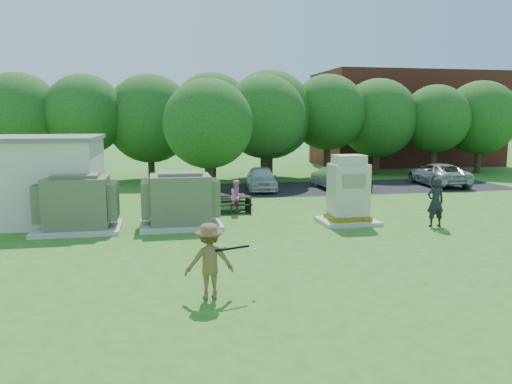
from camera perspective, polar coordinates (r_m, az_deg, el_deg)
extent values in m
plane|color=#2D6619|center=(15.20, 2.97, -7.02)|extent=(120.00, 120.00, 0.00)
cube|color=maroon|center=(46.53, 16.60, 8.00)|extent=(15.00, 8.00, 8.00)
cube|color=#232326|center=(29.94, 9.64, 0.53)|extent=(20.00, 6.00, 0.01)
cube|color=beige|center=(19.33, -19.61, -3.93)|extent=(3.00, 2.40, 0.15)
cube|color=#5B6246|center=(19.15, -19.76, -1.08)|extent=(2.20, 1.80, 1.80)
cube|color=#5B6246|center=(19.03, -19.90, 1.77)|extent=(1.60, 1.30, 0.12)
cube|color=#5B6246|center=(19.38, -23.47, -1.10)|extent=(0.32, 1.50, 1.35)
cube|color=#5B6246|center=(19.00, -15.97, -0.90)|extent=(0.32, 1.50, 1.35)
cube|color=beige|center=(19.13, -8.57, -3.66)|extent=(3.00, 2.40, 0.15)
cube|color=#5B6345|center=(18.95, -8.63, -0.77)|extent=(2.20, 1.80, 1.80)
cube|color=#5B6345|center=(18.83, -8.69, 2.11)|extent=(1.60, 1.30, 0.12)
cube|color=#5B6345|center=(18.94, -12.47, -0.81)|extent=(0.32, 1.50, 1.35)
cube|color=#5B6345|center=(19.05, -4.81, -0.59)|extent=(0.32, 1.50, 1.35)
cube|color=beige|center=(19.79, 10.41, -3.30)|extent=(2.18, 1.79, 0.15)
cube|color=yellow|center=(19.76, 10.42, -2.83)|extent=(1.54, 1.24, 0.18)
cube|color=beige|center=(19.58, 10.50, 0.27)|extent=(1.39, 1.09, 1.99)
cube|color=beige|center=(19.45, 10.59, 3.68)|extent=(1.14, 0.89, 0.35)
cube|color=gray|center=(19.00, 11.17, 1.22)|extent=(0.89, 0.04, 0.50)
cube|color=black|center=(21.65, -2.69, -0.62)|extent=(1.58, 0.61, 0.05)
cube|color=black|center=(22.17, -2.87, -1.10)|extent=(1.58, 0.22, 0.04)
cube|color=black|center=(21.22, -2.49, -1.52)|extent=(1.58, 0.22, 0.04)
cube|color=black|center=(21.62, -4.48, -1.52)|extent=(0.07, 1.19, 0.65)
cube|color=black|center=(21.82, -0.90, -1.41)|extent=(0.07, 1.19, 0.65)
imported|color=brown|center=(11.37, -5.35, -7.84)|extent=(1.17, 0.73, 1.73)
imported|color=black|center=(19.85, 19.83, -1.12)|extent=(0.69, 0.46, 1.86)
imported|color=pink|center=(21.24, -2.18, -0.56)|extent=(0.87, 0.78, 1.47)
imported|color=silver|center=(28.32, 0.61, 1.58)|extent=(2.08, 4.15, 1.36)
imported|color=#ADAEB2|center=(29.08, 8.87, 1.62)|extent=(1.60, 4.06, 1.32)
imported|color=black|center=(29.68, 11.01, 1.58)|extent=(2.52, 4.37, 1.19)
imported|color=#B3B3B8|center=(32.29, 20.07, 1.91)|extent=(2.65, 5.04, 1.35)
cylinder|color=black|center=(11.33, -2.73, -6.45)|extent=(0.82, 0.33, 0.06)
cylinder|color=maroon|center=(11.29, -3.94, -6.51)|extent=(0.23, 0.13, 0.06)
sphere|color=white|center=(11.72, -0.15, -6.65)|extent=(0.09, 0.09, 0.09)
cylinder|color=#47301E|center=(34.74, -25.20, 2.91)|extent=(0.44, 0.44, 2.40)
sphere|color=#235B1C|center=(34.63, -25.50, 7.65)|extent=(5.60, 5.60, 5.60)
cylinder|color=#47301E|center=(33.39, -18.79, 3.41)|extent=(0.44, 0.44, 2.80)
sphere|color=#235B1C|center=(33.29, -19.02, 8.39)|extent=(5.00, 5.00, 5.00)
cylinder|color=#47301E|center=(33.92, -11.87, 3.33)|extent=(0.44, 0.44, 2.30)
sphere|color=#235B1C|center=(33.80, -12.02, 8.21)|extent=(5.80, 5.80, 5.80)
cylinder|color=#47301E|center=(33.21, -4.97, 3.72)|extent=(0.44, 0.44, 2.70)
sphere|color=#235B1C|center=(33.10, -5.03, 8.85)|extent=(5.40, 5.40, 5.40)
cylinder|color=#47301E|center=(34.47, 1.56, 3.75)|extent=(0.44, 0.44, 2.50)
sphere|color=#235B1C|center=(34.36, 1.58, 8.82)|extent=(6.00, 6.00, 6.00)
cylinder|color=#47301E|center=(35.17, 8.09, 4.09)|extent=(0.44, 0.44, 2.90)
sphere|color=#235B1C|center=(35.08, 8.19, 9.00)|extent=(5.20, 5.20, 5.20)
cylinder|color=#47301E|center=(37.25, 13.61, 3.79)|extent=(0.44, 0.44, 2.40)
sphere|color=#235B1C|center=(37.14, 13.76, 8.22)|extent=(5.60, 5.60, 5.60)
cylinder|color=#47301E|center=(38.32, 19.63, 3.81)|extent=(0.44, 0.44, 2.60)
sphere|color=#235B1C|center=(38.22, 19.83, 7.90)|extent=(4.80, 4.80, 4.80)
cylinder|color=#47301E|center=(41.00, 24.01, 3.77)|extent=(0.44, 0.44, 2.50)
sphere|color=#235B1C|center=(40.91, 24.25, 7.77)|extent=(5.40, 5.40, 5.40)
cylinder|color=#47301E|center=(25.99, -5.40, 2.08)|extent=(0.44, 0.44, 2.40)
sphere|color=#235B1C|center=(25.83, -5.48, 7.78)|extent=(4.60, 4.60, 4.60)
cylinder|color=#47301E|center=(31.52, 0.91, 3.41)|extent=(0.44, 0.44, 2.60)
sphere|color=#235B1C|center=(31.40, 0.93, 8.61)|extent=(5.20, 5.20, 5.20)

